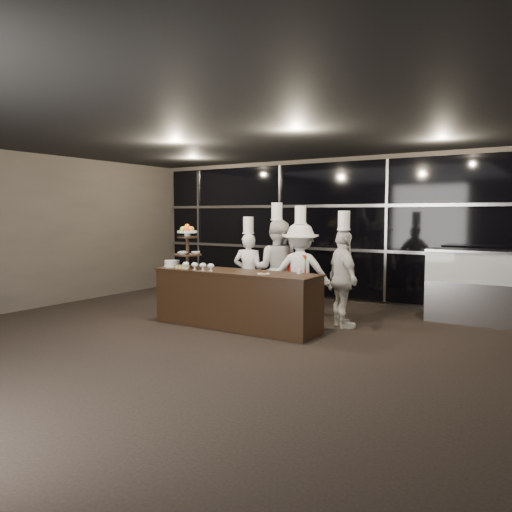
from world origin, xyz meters
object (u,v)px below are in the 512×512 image
Objects in this scene: display_stand at (187,243)px; display_case at (476,282)px; chef_a at (248,272)px; buffet_counter at (236,299)px; chef_c at (300,272)px; layer_cake at (172,264)px; chef_d at (343,278)px; chef_b at (277,268)px.

display_case is at bearing 30.22° from display_stand.
chef_a is at bearing 59.39° from display_stand.
chef_c is (0.64, 1.00, 0.38)m from buffet_counter.
layer_cake is 2.95m from chef_d.
chef_d is at bearing -138.36° from display_case.
buffet_counter is 1.25m from chef_c.
display_stand is 1.62m from chef_b.
chef_d is at bearing -6.83° from chef_c.
buffet_counter is 1.40× the size of chef_b.
chef_b reaches higher than display_stand.
display_stand is 0.37× the size of chef_b.
layer_cake is 2.22m from chef_c.
display_stand is 1.99m from chef_c.
display_case is at bearing 29.45° from chef_c.
display_stand is 0.38× the size of chef_c.
buffet_counter is 1.51× the size of chef_d.
chef_b is (0.58, 0.03, 0.10)m from chef_a.
chef_c reaches higher than layer_cake.
display_case is 2.96m from chef_c.
chef_d is (2.47, 0.91, -0.53)m from display_stand.
chef_a is at bearing -158.10° from display_case.
layer_cake is 0.19× the size of display_case.
chef_b is 1.08× the size of chef_d.
display_stand is at bearing -138.70° from chef_b.
display_stand is at bearing -120.61° from chef_a.
display_stand is at bearing -159.90° from chef_d.
chef_b is (-3.05, -1.43, 0.19)m from display_case.
layer_cake is at bearing -170.82° from display_stand.
chef_d is (1.88, -0.10, 0.03)m from chef_a.
chef_d is (-1.75, -1.55, 0.13)m from display_case.
chef_a is at bearing 49.39° from layer_cake.
display_case is at bearing 37.36° from buffet_counter.
chef_d is at bearing -5.36° from chef_b.
chef_c is at bearing 31.41° from display_stand.
chef_a is 1.06m from chef_c.
chef_a is (0.90, 1.05, -0.20)m from layer_cake.
buffet_counter is at bearing -142.64° from display_case.
buffet_counter is 1.76m from chef_d.
buffet_counter is at bearing 0.01° from display_stand.
chef_d is (2.78, 0.96, -0.16)m from layer_cake.
chef_b is 1.03× the size of chef_c.
chef_a is at bearing -177.30° from chef_b.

